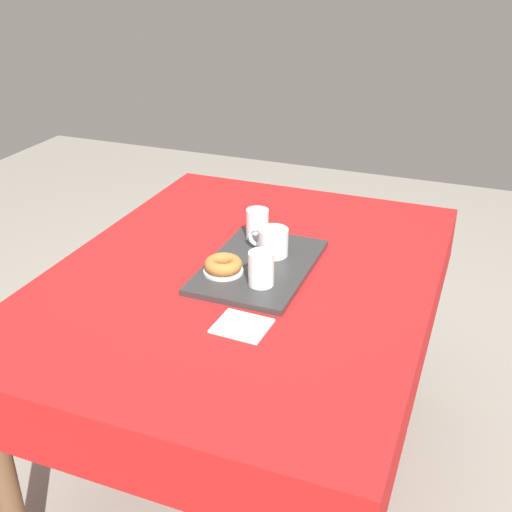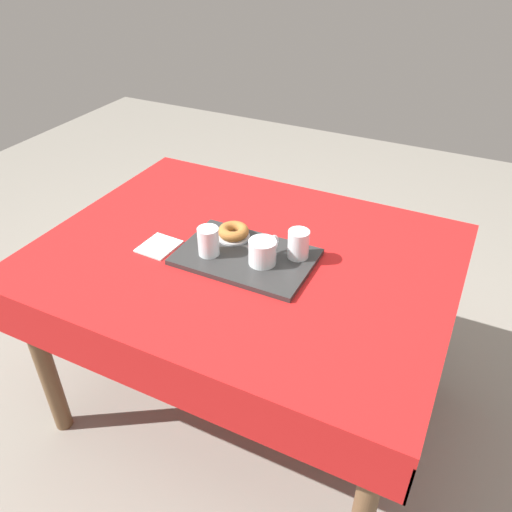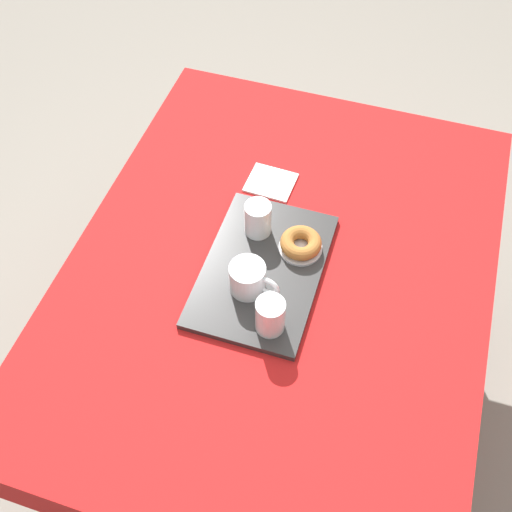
{
  "view_description": "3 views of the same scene",
  "coord_description": "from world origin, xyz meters",
  "px_view_note": "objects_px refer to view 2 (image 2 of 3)",
  "views": [
    {
      "loc": [
        1.45,
        0.6,
        1.57
      ],
      "look_at": [
        -0.02,
        0.03,
        0.78
      ],
      "focal_mm": 44.3,
      "sensor_mm": 36.0,
      "label": 1
    },
    {
      "loc": [
        -0.65,
        1.22,
        1.67
      ],
      "look_at": [
        -0.07,
        0.05,
        0.76
      ],
      "focal_mm": 35.52,
      "sensor_mm": 36.0,
      "label": 2
    },
    {
      "loc": [
        -0.89,
        -0.22,
        2.01
      ],
      "look_at": [
        -0.01,
        0.06,
        0.77
      ],
      "focal_mm": 44.18,
      "sensor_mm": 36.0,
      "label": 3
    }
  ],
  "objects_px": {
    "dining_table": "(245,272)",
    "paper_napkin": "(159,246)",
    "water_glass_near": "(298,245)",
    "tea_mug_left": "(263,252)",
    "water_glass_far": "(208,242)",
    "sugar_donut_left": "(233,231)",
    "serving_tray": "(246,257)",
    "donut_plate_left": "(234,236)"
  },
  "relations": [
    {
      "from": "dining_table",
      "to": "water_glass_far",
      "type": "height_order",
      "value": "water_glass_far"
    },
    {
      "from": "serving_tray",
      "to": "water_glass_far",
      "type": "height_order",
      "value": "water_glass_far"
    },
    {
      "from": "dining_table",
      "to": "paper_napkin",
      "type": "height_order",
      "value": "paper_napkin"
    },
    {
      "from": "serving_tray",
      "to": "sugar_donut_left",
      "type": "bearing_deg",
      "value": -41.06
    },
    {
      "from": "serving_tray",
      "to": "paper_napkin",
      "type": "height_order",
      "value": "serving_tray"
    },
    {
      "from": "dining_table",
      "to": "water_glass_near",
      "type": "bearing_deg",
      "value": -170.8
    },
    {
      "from": "tea_mug_left",
      "to": "sugar_donut_left",
      "type": "height_order",
      "value": "tea_mug_left"
    },
    {
      "from": "water_glass_far",
      "to": "sugar_donut_left",
      "type": "distance_m",
      "value": 0.12
    },
    {
      "from": "serving_tray",
      "to": "donut_plate_left",
      "type": "relative_size",
      "value": 3.91
    },
    {
      "from": "paper_napkin",
      "to": "serving_tray",
      "type": "bearing_deg",
      "value": -167.05
    },
    {
      "from": "donut_plate_left",
      "to": "tea_mug_left",
      "type": "bearing_deg",
      "value": 149.94
    },
    {
      "from": "serving_tray",
      "to": "sugar_donut_left",
      "type": "distance_m",
      "value": 0.12
    },
    {
      "from": "water_glass_near",
      "to": "dining_table",
      "type": "bearing_deg",
      "value": 9.2
    },
    {
      "from": "serving_tray",
      "to": "tea_mug_left",
      "type": "height_order",
      "value": "tea_mug_left"
    },
    {
      "from": "serving_tray",
      "to": "paper_napkin",
      "type": "distance_m",
      "value": 0.3
    },
    {
      "from": "dining_table",
      "to": "donut_plate_left",
      "type": "bearing_deg",
      "value": -31.54
    },
    {
      "from": "water_glass_far",
      "to": "donut_plate_left",
      "type": "distance_m",
      "value": 0.13
    },
    {
      "from": "dining_table",
      "to": "serving_tray",
      "type": "xyz_separation_m",
      "value": [
        -0.02,
        0.04,
        0.1
      ]
    },
    {
      "from": "serving_tray",
      "to": "tea_mug_left",
      "type": "xyz_separation_m",
      "value": [
        -0.07,
        0.01,
        0.05
      ]
    },
    {
      "from": "sugar_donut_left",
      "to": "paper_napkin",
      "type": "distance_m",
      "value": 0.25
    },
    {
      "from": "tea_mug_left",
      "to": "paper_napkin",
      "type": "height_order",
      "value": "tea_mug_left"
    },
    {
      "from": "donut_plate_left",
      "to": "water_glass_near",
      "type": "bearing_deg",
      "value": 178.0
    },
    {
      "from": "tea_mug_left",
      "to": "paper_napkin",
      "type": "relative_size",
      "value": 1.03
    },
    {
      "from": "donut_plate_left",
      "to": "water_glass_far",
      "type": "bearing_deg",
      "value": 78.44
    },
    {
      "from": "water_glass_near",
      "to": "tea_mug_left",
      "type": "bearing_deg",
      "value": 42.72
    },
    {
      "from": "water_glass_far",
      "to": "sugar_donut_left",
      "type": "height_order",
      "value": "water_glass_far"
    },
    {
      "from": "water_glass_near",
      "to": "sugar_donut_left",
      "type": "xyz_separation_m",
      "value": [
        0.24,
        -0.01,
        -0.02
      ]
    },
    {
      "from": "dining_table",
      "to": "water_glass_near",
      "type": "xyz_separation_m",
      "value": [
        -0.18,
        -0.03,
        0.15
      ]
    },
    {
      "from": "donut_plate_left",
      "to": "sugar_donut_left",
      "type": "relative_size",
      "value": 1.06
    },
    {
      "from": "tea_mug_left",
      "to": "sugar_donut_left",
      "type": "relative_size",
      "value": 1.26
    },
    {
      "from": "dining_table",
      "to": "sugar_donut_left",
      "type": "distance_m",
      "value": 0.15
    },
    {
      "from": "tea_mug_left",
      "to": "water_glass_near",
      "type": "bearing_deg",
      "value": -137.28
    },
    {
      "from": "serving_tray",
      "to": "paper_napkin",
      "type": "relative_size",
      "value": 3.39
    },
    {
      "from": "dining_table",
      "to": "paper_napkin",
      "type": "relative_size",
      "value": 10.6
    },
    {
      "from": "dining_table",
      "to": "tea_mug_left",
      "type": "xyz_separation_m",
      "value": [
        -0.09,
        0.05,
        0.14
      ]
    },
    {
      "from": "dining_table",
      "to": "water_glass_far",
      "type": "distance_m",
      "value": 0.19
    },
    {
      "from": "tea_mug_left",
      "to": "donut_plate_left",
      "type": "distance_m",
      "value": 0.18
    },
    {
      "from": "water_glass_far",
      "to": "sugar_donut_left",
      "type": "relative_size",
      "value": 0.9
    },
    {
      "from": "tea_mug_left",
      "to": "dining_table",
      "type": "bearing_deg",
      "value": -29.06
    },
    {
      "from": "serving_tray",
      "to": "tea_mug_left",
      "type": "distance_m",
      "value": 0.08
    },
    {
      "from": "tea_mug_left",
      "to": "sugar_donut_left",
      "type": "distance_m",
      "value": 0.18
    },
    {
      "from": "tea_mug_left",
      "to": "donut_plate_left",
      "type": "relative_size",
      "value": 1.19
    }
  ]
}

